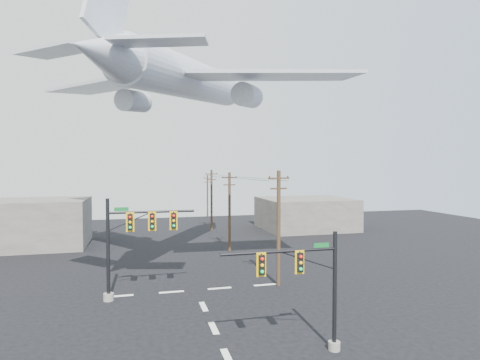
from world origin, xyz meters
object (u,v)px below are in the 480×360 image
object	(u,v)px
utility_pole_b	(230,210)
utility_pole_c	(212,199)
utility_pole_a	(279,226)
signal_mast_near	(311,289)
utility_pole_d	(207,195)
airliner	(190,80)
signal_mast_far	(130,243)

from	to	relation	value
utility_pole_b	utility_pole_c	bearing A→B (deg)	78.32
utility_pole_a	utility_pole_c	world-z (taller)	utility_pole_a
signal_mast_near	utility_pole_a	size ratio (longest dim) A/B	0.69
utility_pole_d	airliner	distance (m)	43.91
utility_pole_b	signal_mast_near	bearing A→B (deg)	-102.48
utility_pole_a	utility_pole_b	world-z (taller)	utility_pole_a
signal_mast_far	signal_mast_near	bearing A→B (deg)	-50.27
utility_pole_d	utility_pole_a	bearing A→B (deg)	-110.45
utility_pole_d	airliner	size ratio (longest dim) A/B	0.28
signal_mast_far	utility_pole_b	size ratio (longest dim) A/B	0.82
signal_mast_near	airliner	size ratio (longest dim) A/B	0.22
utility_pole_a	utility_pole_c	distance (m)	30.57
utility_pole_b	airliner	xyz separation A→B (m)	(-5.89, -9.16, 13.32)
signal_mast_far	utility_pole_a	bearing A→B (deg)	2.19
utility_pole_b	airliner	distance (m)	17.20
utility_pole_c	utility_pole_d	distance (m)	15.85
signal_mast_near	signal_mast_far	distance (m)	15.25
utility_pole_a	utility_pole_c	bearing A→B (deg)	82.30
signal_mast_near	utility_pole_c	xyz separation A→B (m)	(2.21, 42.75, 1.46)
utility_pole_b	utility_pole_c	xyz separation A→B (m)	(0.68, 15.89, 0.08)
utility_pole_c	airliner	world-z (taller)	airliner
signal_mast_near	utility_pole_b	world-z (taller)	utility_pole_b
signal_mast_near	utility_pole_c	distance (m)	42.84
signal_mast_near	utility_pole_c	size ratio (longest dim) A/B	0.70
signal_mast_far	utility_pole_b	xyz separation A→B (m)	(11.26, 15.15, 0.58)
utility_pole_a	utility_pole_b	bearing A→B (deg)	85.52
signal_mast_far	utility_pole_a	distance (m)	12.26
signal_mast_far	utility_pole_c	size ratio (longest dim) A/B	0.81
signal_mast_far	utility_pole_c	distance (m)	33.27
signal_mast_near	utility_pole_c	world-z (taller)	utility_pole_c
signal_mast_near	utility_pole_d	bearing A→B (deg)	85.86
utility_pole_a	utility_pole_d	distance (m)	46.32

